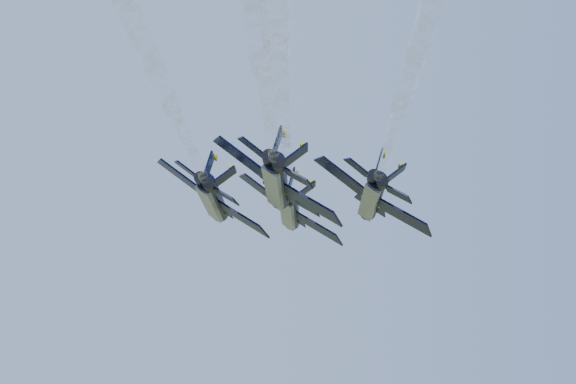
{
  "coord_description": "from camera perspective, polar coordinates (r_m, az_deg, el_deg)",
  "views": [
    {
      "loc": [
        -7.31,
        -94.35,
        86.07
      ],
      "look_at": [
        3.77,
        1.45,
        100.17
      ],
      "focal_mm": 55.0,
      "sensor_mm": 36.0,
      "label": 1
    }
  ],
  "objects": [
    {
      "name": "jet_lead",
      "position": [
        105.66,
        0.19,
        -1.21
      ],
      "size": [
        12.48,
        19.34,
        8.39
      ],
      "rotation": [
        0.0,
        0.61,
        -0.17
      ],
      "color": "black"
    },
    {
      "name": "jet_left",
      "position": [
        96.49,
        -4.81,
        -0.51
      ],
      "size": [
        12.48,
        19.34,
        8.39
      ],
      "rotation": [
        0.0,
        0.61,
        -0.17
      ],
      "color": "black"
    },
    {
      "name": "jet_right",
      "position": [
        95.22,
        5.46,
        -0.39
      ],
      "size": [
        12.48,
        19.34,
        8.39
      ],
      "rotation": [
        0.0,
        0.61,
        -0.17
      ],
      "color": "black"
    },
    {
      "name": "jet_slot",
      "position": [
        84.73,
        -0.67,
        0.55
      ],
      "size": [
        12.48,
        19.34,
        8.39
      ],
      "rotation": [
        0.0,
        0.61,
        -0.17
      ],
      "color": "black"
    }
  ]
}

